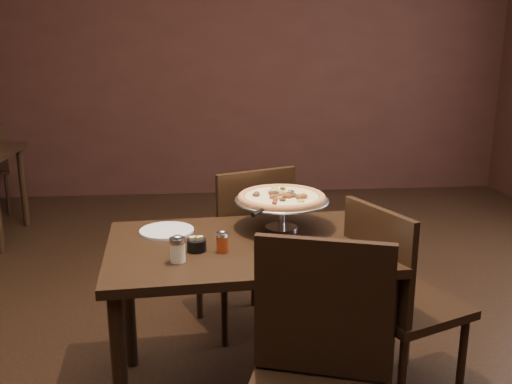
{
  "coord_description": "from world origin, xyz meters",
  "views": [
    {
      "loc": [
        -0.13,
        -2.34,
        1.57
      ],
      "look_at": [
        0.09,
        -0.01,
        0.94
      ],
      "focal_mm": 40.0,
      "sensor_mm": 36.0,
      "label": 1
    }
  ],
  "objects": [
    {
      "name": "packet_caddy",
      "position": [
        -0.17,
        -0.13,
        0.76
      ],
      "size": [
        0.08,
        0.08,
        0.06
      ],
      "rotation": [
        0.0,
        0.0,
        0.37
      ],
      "color": "black",
      "rests_on": "dining_table"
    },
    {
      "name": "plate_left",
      "position": [
        -0.3,
        0.11,
        0.73
      ],
      "size": [
        0.24,
        0.24,
        0.01
      ],
      "primitive_type": "cylinder",
      "color": "silver",
      "rests_on": "dining_table"
    },
    {
      "name": "plate_near",
      "position": [
        0.2,
        -0.29,
        0.74
      ],
      "size": [
        0.27,
        0.27,
        0.01
      ],
      "primitive_type": "cylinder",
      "color": "silver",
      "rests_on": "dining_table"
    },
    {
      "name": "chair_side",
      "position": [
        0.69,
        -0.15,
        0.5
      ],
      "size": [
        0.55,
        0.55,
        0.91
      ],
      "rotation": [
        0.0,
        0.0,
        1.96
      ],
      "color": "black",
      "rests_on": "ground"
    },
    {
      "name": "pepper_flake_shaker",
      "position": [
        -0.06,
        -0.15,
        0.77
      ],
      "size": [
        0.05,
        0.05,
        0.09
      ],
      "color": "maroon",
      "rests_on": "dining_table"
    },
    {
      "name": "room",
      "position": [
        0.06,
        0.03,
        1.4
      ],
      "size": [
        6.04,
        7.04,
        2.84
      ],
      "color": "black",
      "rests_on": "ground"
    },
    {
      "name": "napkin_stack",
      "position": [
        0.28,
        -0.3,
        0.74
      ],
      "size": [
        0.19,
        0.19,
        0.02
      ],
      "primitive_type": "cube",
      "rotation": [
        0.0,
        0.0,
        0.3
      ],
      "color": "white",
      "rests_on": "dining_table"
    },
    {
      "name": "serving_spatula",
      "position": [
        0.1,
        -0.08,
        0.87
      ],
      "size": [
        0.15,
        0.15,
        0.02
      ],
      "rotation": [
        0.0,
        0.0,
        -0.49
      ],
      "color": "#AEAFB5",
      "rests_on": "pizza_stand"
    },
    {
      "name": "dining_table",
      "position": [
        0.04,
        -0.06,
        0.63
      ],
      "size": [
        1.22,
        0.86,
        0.73
      ],
      "rotation": [
        0.0,
        0.0,
        0.07
      ],
      "color": "black",
      "rests_on": "ground"
    },
    {
      "name": "chair_far",
      "position": [
        0.09,
        0.53,
        0.51
      ],
      "size": [
        0.57,
        0.57,
        0.94
      ],
      "rotation": [
        0.0,
        0.0,
        3.52
      ],
      "color": "black",
      "rests_on": "ground"
    },
    {
      "name": "pizza_stand",
      "position": [
        0.22,
        0.12,
        0.87
      ],
      "size": [
        0.43,
        0.43,
        0.18
      ],
      "color": "#AEAFB5",
      "rests_on": "dining_table"
    },
    {
      "name": "parmesan_shaker",
      "position": [
        -0.24,
        -0.25,
        0.78
      ],
      "size": [
        0.06,
        0.06,
        0.11
      ],
      "color": "#F6F3BF",
      "rests_on": "dining_table"
    }
  ]
}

